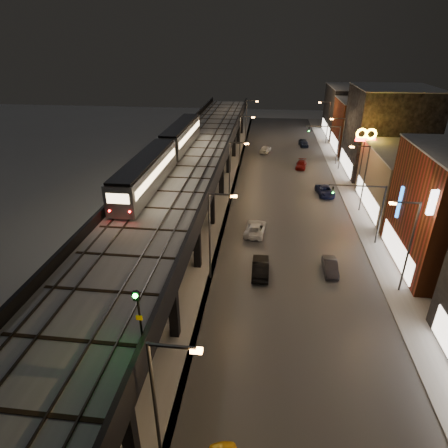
{
  "coord_description": "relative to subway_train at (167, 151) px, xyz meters",
  "views": [
    {
      "loc": [
        4.12,
        -17.02,
        21.15
      ],
      "look_at": [
        0.4,
        15.04,
        5.0
      ],
      "focal_mm": 30.0,
      "sensor_mm": 36.0,
      "label": 1
    }
  ],
  "objects": [
    {
      "name": "ground",
      "position": [
        8.5,
        -28.42,
        -8.25
      ],
      "size": [
        220.0,
        220.0,
        0.0
      ],
      "primitive_type": "plane",
      "color": "silver"
    },
    {
      "name": "streetlight_left_0",
      "position": [
        8.07,
        -33.42,
        -3.02
      ],
      "size": [
        2.57,
        0.28,
        9.0
      ],
      "color": "#38383A",
      "rests_on": "ground"
    },
    {
      "name": "car_far_white",
      "position": [
        12.38,
        29.94,
        -7.55
      ],
      "size": [
        2.59,
        4.43,
        1.41
      ],
      "primitive_type": "imported",
      "rotation": [
        0.0,
        0.0,
        2.91
      ],
      "color": "white",
      "rests_on": "ground"
    },
    {
      "name": "viaduct_parapet_streetside",
      "position": [
        6.85,
        3.58,
        -1.4
      ],
      "size": [
        0.3,
        100.0,
        1.1
      ],
      "primitive_type": "cube",
      "color": "black",
      "rests_on": "elevated_viaduct"
    },
    {
      "name": "car_near_white",
      "position": [
        12.62,
        -14.11,
        -7.49
      ],
      "size": [
        1.66,
        4.64,
        1.52
      ],
      "primitive_type": "imported",
      "rotation": [
        0.0,
        0.0,
        3.15
      ],
      "color": "black",
      "rests_on": "ground"
    },
    {
      "name": "streetlight_right_4",
      "position": [
        25.23,
        38.58,
        -3.02
      ],
      "size": [
        2.56,
        0.28,
        9.0
      ],
      "color": "#38383A",
      "rests_on": "ground"
    },
    {
      "name": "subway_train",
      "position": [
        0.0,
        0.0,
        0.0
      ],
      "size": [
        2.76,
        33.6,
        3.29
      ],
      "color": "gray",
      "rests_on": "viaduct_trackbed"
    },
    {
      "name": "sign_carwash",
      "position": [
        27.0,
        -8.6,
        -2.83
      ],
      "size": [
        1.49,
        0.35,
        7.75
      ],
      "color": "#38383A",
      "rests_on": "ground"
    },
    {
      "name": "building_c",
      "position": [
        32.49,
        3.58,
        -4.18
      ],
      "size": [
        12.2,
        15.2,
        8.16
      ],
      "color": "#857157",
      "rests_on": "ground"
    },
    {
      "name": "building_d",
      "position": [
        32.49,
        19.58,
        -1.18
      ],
      "size": [
        12.2,
        13.2,
        14.16
      ],
      "color": "black",
      "rests_on": "ground"
    },
    {
      "name": "traffic_light_rig_a",
      "position": [
        24.34,
        -6.42,
        -3.76
      ],
      "size": [
        6.1,
        0.34,
        7.0
      ],
      "color": "#38383A",
      "rests_on": "ground"
    },
    {
      "name": "elevated_viaduct",
      "position": [
        2.5,
        3.43,
        -2.64
      ],
      "size": [
        9.0,
        100.0,
        6.3
      ],
      "color": "black",
      "rests_on": "ground"
    },
    {
      "name": "sidewalk_right",
      "position": [
        26.0,
        6.58,
        -8.18
      ],
      "size": [
        4.0,
        120.0,
        0.14
      ],
      "primitive_type": "cube",
      "color": "#9FA1A8",
      "rests_on": "ground"
    },
    {
      "name": "streetlight_right_1",
      "position": [
        25.23,
        -15.42,
        -3.02
      ],
      "size": [
        2.56,
        0.28,
        9.0
      ],
      "color": "#38383A",
      "rests_on": "ground"
    },
    {
      "name": "sign_citgo",
      "position": [
        27.0,
        -15.63,
        -0.49
      ],
      "size": [
        2.15,
        0.39,
        10.23
      ],
      "color": "#38383A",
      "rests_on": "ground"
    },
    {
      "name": "streetlight_right_3",
      "position": [
        25.23,
        20.58,
        -3.02
      ],
      "size": [
        2.56,
        0.28,
        9.0
      ],
      "color": "#38383A",
      "rests_on": "ground"
    },
    {
      "name": "car_onc_silver",
      "position": [
        19.53,
        -13.03,
        -7.64
      ],
      "size": [
        1.32,
        3.74,
        1.23
      ],
      "primitive_type": "imported",
      "rotation": [
        0.0,
        0.0,
        -0.0
      ],
      "color": "black",
      "rests_on": "ground"
    },
    {
      "name": "viaduct_parapet_far",
      "position": [
        -1.85,
        3.58,
        -1.4
      ],
      "size": [
        0.3,
        100.0,
        1.1
      ],
      "primitive_type": "cube",
      "color": "black",
      "rests_on": "elevated_viaduct"
    },
    {
      "name": "streetlight_left_3",
      "position": [
        8.07,
        20.58,
        -3.02
      ],
      "size": [
        2.57,
        0.28,
        9.0
      ],
      "color": "#38383A",
      "rests_on": "ground"
    },
    {
      "name": "streetlight_left_2",
      "position": [
        8.07,
        2.58,
        -3.02
      ],
      "size": [
        2.57,
        0.28,
        9.0
      ],
      "color": "#38383A",
      "rests_on": "ground"
    },
    {
      "name": "traffic_light_rig_b",
      "position": [
        24.34,
        23.58,
        -3.76
      ],
      "size": [
        6.1,
        0.34,
        7.0
      ],
      "color": "#38383A",
      "rests_on": "ground"
    },
    {
      "name": "building_f",
      "position": [
        32.49,
        47.58,
        -2.68
      ],
      "size": [
        12.2,
        16.2,
        11.16
      ],
      "color": "black",
      "rests_on": "ground"
    },
    {
      "name": "car_onc_dark",
      "position": [
        21.58,
        7.77,
        -7.6
      ],
      "size": [
        2.75,
        4.92,
        1.3
      ],
      "primitive_type": "imported",
      "rotation": [
        0.0,
        0.0,
        0.13
      ],
      "color": "#131A46",
      "rests_on": "ground"
    },
    {
      "name": "streetlight_left_1",
      "position": [
        8.07,
        -15.42,
        -3.02
      ],
      "size": [
        2.57,
        0.28,
        9.0
      ],
      "color": "#38383A",
      "rests_on": "ground"
    },
    {
      "name": "road_surface",
      "position": [
        16.0,
        6.58,
        -8.22
      ],
      "size": [
        17.0,
        120.0,
        0.06
      ],
      "primitive_type": "cube",
      "color": "#46474D",
      "rests_on": "ground"
    },
    {
      "name": "car_mid_silver",
      "position": [
        11.76,
        -5.59,
        -7.57
      ],
      "size": [
        2.73,
        5.12,
        1.37
      ],
      "primitive_type": "imported",
      "rotation": [
        0.0,
        0.0,
        3.05
      ],
      "color": "white",
      "rests_on": "ground"
    },
    {
      "name": "building_e",
      "position": [
        32.49,
        33.58,
        -3.18
      ],
      "size": [
        12.2,
        12.2,
        10.16
      ],
      "color": "maroon",
      "rests_on": "ground"
    },
    {
      "name": "viaduct_trackbed",
      "position": [
        2.49,
        3.55,
        -1.87
      ],
      "size": [
        8.4,
        100.0,
        0.32
      ],
      "color": "#B2B7C1",
      "rests_on": "elevated_viaduct"
    },
    {
      "name": "car_onc_white",
      "position": [
        18.93,
        20.53,
        -7.64
      ],
      "size": [
        2.36,
        4.45,
        1.23
      ],
      "primitive_type": "imported",
      "rotation": [
        0.0,
        0.0,
        -0.16
      ],
      "color": "maroon",
      "rests_on": "ground"
    },
    {
      "name": "sign_mcdonalds",
      "position": [
        26.5,
        9.35,
        -0.39
      ],
      "size": [
        2.88,
        0.39,
        9.73
      ],
      "color": "#38383A",
      "rests_on": "ground"
    },
    {
      "name": "under_viaduct_pavement",
      "position": [
        2.5,
        6.58,
        -8.22
      ],
      "size": [
        11.0,
        120.0,
        0.06
      ],
      "primitive_type": "cube",
      "color": "#9FA1A8",
      "rests_on": "ground"
    },
    {
      "name": "rail_signal",
      "position": [
        6.4,
        -30.64,
        0.5
      ],
      "size": [
        0.35,
        0.43,
        3.0
      ],
      "color": "black",
      "rests_on": "viaduct_trackbed"
    },
    {
      "name": "streetlight_left_4",
      "position": [
        8.07,
        38.58,
        -3.02
      ],
      "size": [
        2.57,
        0.28,
        9.0
      ],
      "color": "#38383A",
      "rests_on": "ground"
    },
    {
      "name": "car_onc_red",
      "position": [
        20.46,
        35.98,
        -7.53
      ],
      "size": [
        2.16,
        4.43,
        1.45
      ],
      "primitive_type": "imported",
      "rotation": [
        0.0,
        0.0,
        0.11
      ],
      "color": "#111B34",
      "rests_on": "ground"
    },
    {
      "name": "streetlight_right_2",
      "position": [
        25.23,
        2.58,
        -3.02
      ],
      "size": [
        2.56,
        0.28,
        9.0
      ],
      "color": "#38383A",
      "rests_on": "ground"
    }
  ]
}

